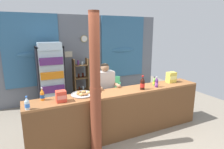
% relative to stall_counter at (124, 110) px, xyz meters
% --- Properties ---
extents(ground_plane, '(8.06, 8.06, 0.00)m').
position_rel_stall_counter_xyz_m(ground_plane, '(-0.03, 0.91, -0.61)').
color(ground_plane, gray).
extents(back_wall_curtained, '(5.66, 0.22, 2.71)m').
position_rel_stall_counter_xyz_m(back_wall_curtained, '(-0.02, 2.81, 0.79)').
color(back_wall_curtained, slate).
rests_on(back_wall_curtained, ground).
extents(stall_counter, '(3.83, 0.52, 1.00)m').
position_rel_stall_counter_xyz_m(stall_counter, '(0.00, 0.00, 0.00)').
color(stall_counter, '#935B33').
rests_on(stall_counter, ground).
extents(timber_post, '(0.22, 0.20, 2.54)m').
position_rel_stall_counter_xyz_m(timber_post, '(-0.71, -0.23, 0.61)').
color(timber_post, brown).
rests_on(timber_post, ground).
extents(drink_fridge, '(0.73, 0.63, 1.92)m').
position_rel_stall_counter_xyz_m(drink_fridge, '(-1.10, 2.27, 0.44)').
color(drink_fridge, black).
rests_on(drink_fridge, ground).
extents(bottle_shelf_rack, '(0.48, 0.28, 1.37)m').
position_rel_stall_counter_xyz_m(bottle_shelf_rack, '(-0.17, 2.51, 0.10)').
color(bottle_shelf_rack, brown).
rests_on(bottle_shelf_rack, ground).
extents(plastic_lawn_chair, '(0.60, 0.60, 0.86)m').
position_rel_stall_counter_xyz_m(plastic_lawn_chair, '(0.73, 1.97, -0.12)').
color(plastic_lawn_chair, '#4CC675').
rests_on(plastic_lawn_chair, ground).
extents(shopkeeper, '(0.51, 0.42, 1.51)m').
position_rel_stall_counter_xyz_m(shopkeeper, '(-0.16, 0.60, 0.34)').
color(shopkeeper, '#28282D').
rests_on(shopkeeper, ground).
extents(soda_bottle_cola, '(0.10, 0.10, 0.31)m').
position_rel_stall_counter_xyz_m(soda_bottle_cola, '(0.45, 0.01, 0.52)').
color(soda_bottle_cola, black).
rests_on(soda_bottle_cola, stall_counter).
extents(soda_bottle_lime_soda, '(0.06, 0.06, 0.20)m').
position_rel_stall_counter_xyz_m(soda_bottle_lime_soda, '(0.87, 0.15, 0.47)').
color(soda_bottle_lime_soda, '#75C64C').
rests_on(soda_bottle_lime_soda, stall_counter).
extents(soda_bottle_orange_soda, '(0.07, 0.07, 0.24)m').
position_rel_stall_counter_xyz_m(soda_bottle_orange_soda, '(-1.54, 0.26, 0.49)').
color(soda_bottle_orange_soda, orange).
rests_on(soda_bottle_orange_soda, stall_counter).
extents(soda_bottle_water, '(0.08, 0.08, 0.22)m').
position_rel_stall_counter_xyz_m(soda_bottle_water, '(-1.81, -0.07, 0.48)').
color(soda_bottle_water, silver).
rests_on(soda_bottle_water, stall_counter).
extents(soda_bottle_grape_soda, '(0.07, 0.07, 0.25)m').
position_rel_stall_counter_xyz_m(soda_bottle_grape_soda, '(0.83, 0.01, 0.49)').
color(soda_bottle_grape_soda, '#56286B').
rests_on(soda_bottle_grape_soda, stall_counter).
extents(snack_box_instant_noodle, '(0.22, 0.15, 0.25)m').
position_rel_stall_counter_xyz_m(snack_box_instant_noodle, '(1.41, 0.18, 0.51)').
color(snack_box_instant_noodle, '#EAD14C').
rests_on(snack_box_instant_noodle, stall_counter).
extents(snack_box_crackers, '(0.17, 0.15, 0.20)m').
position_rel_stall_counter_xyz_m(snack_box_crackers, '(-1.25, 0.04, 0.49)').
color(snack_box_crackers, '#E5422D').
rests_on(snack_box_crackers, stall_counter).
extents(pastry_tray, '(0.44, 0.44, 0.07)m').
position_rel_stall_counter_xyz_m(pastry_tray, '(-0.81, 0.21, 0.41)').
color(pastry_tray, '#BCBCC1').
rests_on(pastry_tray, stall_counter).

